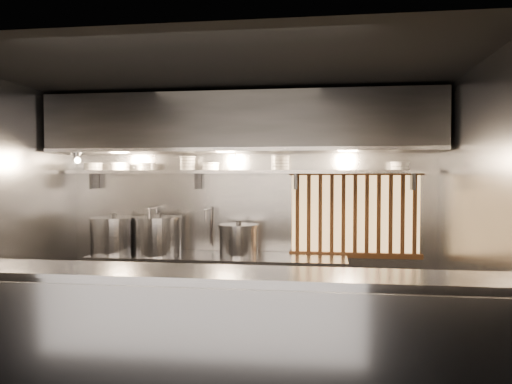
% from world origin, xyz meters
% --- Properties ---
extents(floor, '(4.50, 4.50, 0.00)m').
position_xyz_m(floor, '(0.00, 0.00, 0.00)').
color(floor, black).
rests_on(floor, ground).
extents(ceiling, '(4.50, 4.50, 0.00)m').
position_xyz_m(ceiling, '(0.00, 0.00, 2.80)').
color(ceiling, black).
rests_on(ceiling, wall_back).
extents(wall_back, '(4.50, 0.00, 4.50)m').
position_xyz_m(wall_back, '(0.00, 1.50, 1.40)').
color(wall_back, gray).
rests_on(wall_back, floor).
extents(wall_left, '(0.00, 3.00, 3.00)m').
position_xyz_m(wall_left, '(-2.25, 0.00, 1.40)').
color(wall_left, gray).
rests_on(wall_left, floor).
extents(wall_right, '(0.00, 3.00, 3.00)m').
position_xyz_m(wall_right, '(2.25, 0.00, 1.40)').
color(wall_right, gray).
rests_on(wall_right, floor).
extents(serving_counter, '(4.50, 0.56, 1.13)m').
position_xyz_m(serving_counter, '(0.00, -0.96, 0.57)').
color(serving_counter, '#9E9EA4').
rests_on(serving_counter, floor).
extents(cooking_bench, '(3.00, 0.70, 0.90)m').
position_xyz_m(cooking_bench, '(-0.30, 1.13, 0.45)').
color(cooking_bench, '#9E9EA4').
rests_on(cooking_bench, floor).
extents(bowl_shelf, '(4.40, 0.34, 0.04)m').
position_xyz_m(bowl_shelf, '(0.00, 1.32, 1.88)').
color(bowl_shelf, '#9E9EA4').
rests_on(bowl_shelf, wall_back).
extents(exhaust_hood, '(4.40, 0.81, 0.65)m').
position_xyz_m(exhaust_hood, '(0.00, 1.10, 2.42)').
color(exhaust_hood, '#2D2D30').
rests_on(exhaust_hood, ceiling).
extents(wood_screen, '(1.56, 0.09, 1.04)m').
position_xyz_m(wood_screen, '(1.30, 1.45, 1.38)').
color(wood_screen, '#FFC372').
rests_on(wood_screen, wall_back).
extents(faucet_left, '(0.04, 0.30, 0.50)m').
position_xyz_m(faucet_left, '(-1.15, 1.37, 1.31)').
color(faucet_left, silver).
rests_on(faucet_left, wall_back).
extents(faucet_right, '(0.04, 0.30, 0.50)m').
position_xyz_m(faucet_right, '(-0.45, 1.37, 1.31)').
color(faucet_right, silver).
rests_on(faucet_right, wall_back).
extents(heat_lamp, '(0.25, 0.35, 0.20)m').
position_xyz_m(heat_lamp, '(-1.90, 0.85, 2.07)').
color(heat_lamp, '#9E9EA4').
rests_on(heat_lamp, exhaust_hood).
extents(pendant_bulb, '(0.09, 0.09, 0.19)m').
position_xyz_m(pendant_bulb, '(-0.10, 1.20, 1.96)').
color(pendant_bulb, '#2D2D30').
rests_on(pendant_bulb, exhaust_hood).
extents(stock_pot_left, '(0.77, 0.77, 0.47)m').
position_xyz_m(stock_pot_left, '(-1.59, 1.18, 1.12)').
color(stock_pot_left, '#9E9EA4').
rests_on(stock_pot_left, cooking_bench).
extents(stock_pot_mid, '(0.63, 0.63, 0.49)m').
position_xyz_m(stock_pot_mid, '(-1.01, 1.11, 1.13)').
color(stock_pot_mid, '#9E9EA4').
rests_on(stock_pot_mid, cooking_bench).
extents(stock_pot_right, '(0.50, 0.50, 0.41)m').
position_xyz_m(stock_pot_right, '(-0.05, 1.14, 1.09)').
color(stock_pot_right, '#9E9EA4').
rests_on(stock_pot_right, cooking_bench).
extents(bowl_stack_0, '(0.23, 0.23, 0.09)m').
position_xyz_m(bowl_stack_0, '(-1.92, 1.32, 1.95)').
color(bowl_stack_0, silver).
rests_on(bowl_stack_0, bowl_shelf).
extents(bowl_stack_1, '(0.23, 0.23, 0.09)m').
position_xyz_m(bowl_stack_1, '(-1.56, 1.32, 1.95)').
color(bowl_stack_1, silver).
rests_on(bowl_stack_1, bowl_shelf).
extents(bowl_stack_2, '(0.22, 0.22, 0.09)m').
position_xyz_m(bowl_stack_2, '(-1.22, 1.32, 1.95)').
color(bowl_stack_2, silver).
rests_on(bowl_stack_2, bowl_shelf).
extents(bowl_stack_3, '(0.20, 0.20, 0.17)m').
position_xyz_m(bowl_stack_3, '(-0.71, 1.32, 1.99)').
color(bowl_stack_3, silver).
rests_on(bowl_stack_3, bowl_shelf).
extents(bowl_stack_4, '(0.22, 0.22, 0.09)m').
position_xyz_m(bowl_stack_4, '(-0.42, 1.32, 1.95)').
color(bowl_stack_4, silver).
rests_on(bowl_stack_4, bowl_shelf).
extents(bowl_stack_5, '(0.23, 0.23, 0.17)m').
position_xyz_m(bowl_stack_5, '(0.42, 1.32, 1.98)').
color(bowl_stack_5, silver).
rests_on(bowl_stack_5, bowl_shelf).
extents(bowl_stack_6, '(0.22, 0.22, 0.09)m').
position_xyz_m(bowl_stack_6, '(1.79, 1.32, 1.95)').
color(bowl_stack_6, silver).
rests_on(bowl_stack_6, bowl_shelf).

